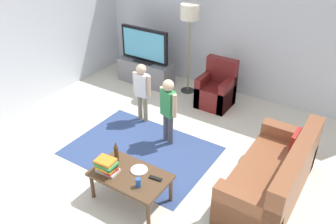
{
  "coord_description": "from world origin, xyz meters",
  "views": [
    {
      "loc": [
        2.48,
        -3.25,
        3.4
      ],
      "look_at": [
        0.0,
        0.6,
        0.65
      ],
      "focal_mm": 37.81,
      "sensor_mm": 36.0,
      "label": 1
    }
  ],
  "objects": [
    {
      "name": "armchair",
      "position": [
        0.03,
        2.26,
        0.3
      ],
      "size": [
        0.6,
        0.6,
        0.9
      ],
      "color": "maroon",
      "rests_on": "ground"
    },
    {
      "name": "area_rug",
      "position": [
        -0.3,
        0.28,
        0.0
      ],
      "size": [
        2.2,
        1.6,
        0.01
      ],
      "primitive_type": "cube",
      "color": "#33477A",
      "rests_on": "ground"
    },
    {
      "name": "book_stack",
      "position": [
        -0.05,
        -0.75,
        0.52
      ],
      "size": [
        0.29,
        0.22,
        0.19
      ],
      "color": "white",
      "rests_on": "coffee_table"
    },
    {
      "name": "tv_remote",
      "position": [
        0.54,
        -0.52,
        0.43
      ],
      "size": [
        0.17,
        0.07,
        0.02
      ],
      "primitive_type": "cube",
      "rotation": [
        0.0,
        0.0,
        0.13
      ],
      "color": "black",
      "rests_on": "coffee_table"
    },
    {
      "name": "child_near_tv",
      "position": [
        -0.82,
        1.04,
        0.65
      ],
      "size": [
        0.36,
        0.17,
        1.08
      ],
      "color": "gray",
      "rests_on": "ground"
    },
    {
      "name": "bottle",
      "position": [
        -0.08,
        -0.52,
        0.55
      ],
      "size": [
        0.06,
        0.06,
        0.3
      ],
      "color": "#4C3319",
      "rests_on": "coffee_table"
    },
    {
      "name": "wall_back",
      "position": [
        0.0,
        3.0,
        1.35
      ],
      "size": [
        6.0,
        0.12,
        2.7
      ],
      "primitive_type": "cube",
      "color": "silver",
      "rests_on": "ground"
    },
    {
      "name": "plate",
      "position": [
        0.27,
        -0.5,
        0.43
      ],
      "size": [
        0.22,
        0.22,
        0.02
      ],
      "color": "white",
      "rests_on": "coffee_table"
    },
    {
      "name": "floor_lamp",
      "position": [
        -0.71,
        2.45,
        1.54
      ],
      "size": [
        0.36,
        0.36,
        1.78
      ],
      "color": "#262626",
      "rests_on": "ground"
    },
    {
      "name": "soda_can",
      "position": [
        0.44,
        -0.74,
        0.48
      ],
      "size": [
        0.07,
        0.07,
        0.12
      ],
      "primitive_type": "cylinder",
      "color": "#2659B2",
      "rests_on": "coffee_table"
    },
    {
      "name": "child_center",
      "position": [
        -0.07,
        0.72,
        0.67
      ],
      "size": [
        0.36,
        0.2,
        1.12
      ],
      "color": "#4C4C59",
      "rests_on": "ground"
    },
    {
      "name": "tv",
      "position": [
        -1.66,
        2.28,
        0.85
      ],
      "size": [
        1.1,
        0.28,
        0.71
      ],
      "color": "black",
      "rests_on": "tv_stand"
    },
    {
      "name": "ground",
      "position": [
        0.0,
        0.0,
        0.0
      ],
      "size": [
        7.8,
        7.8,
        0.0
      ],
      "primitive_type": "plane",
      "color": "beige"
    },
    {
      "name": "couch",
      "position": [
        1.77,
        0.45,
        0.29
      ],
      "size": [
        0.8,
        1.8,
        0.86
      ],
      "color": "brown",
      "rests_on": "ground"
    },
    {
      "name": "coffee_table",
      "position": [
        0.22,
        -0.62,
        0.37
      ],
      "size": [
        1.0,
        0.6,
        0.42
      ],
      "color": "#513823",
      "rests_on": "ground"
    },
    {
      "name": "tv_stand",
      "position": [
        -1.66,
        2.3,
        0.24
      ],
      "size": [
        1.2,
        0.44,
        0.5
      ],
      "color": "slate",
      "rests_on": "ground"
    }
  ]
}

